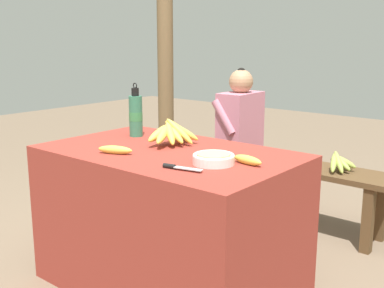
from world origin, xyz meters
The scene contains 12 objects.
ground_plane centered at (0.00, 0.00, 0.00)m, with size 12.00×12.00×0.00m, color #75604C.
market_counter centered at (0.00, 0.00, 0.36)m, with size 1.26×0.77×0.72m.
banana_bunch_ripe centered at (-0.07, 0.11, 0.79)m, with size 0.19×0.32×0.15m.
serving_bowl centered at (0.33, -0.06, 0.75)m, with size 0.19×0.19×0.05m.
water_bottle centered at (-0.38, 0.15, 0.84)m, with size 0.08×0.08×0.30m.
loose_banana_front centered at (-0.15, -0.21, 0.74)m, with size 0.17×0.11×0.04m.
loose_banana_side centered at (0.45, 0.03, 0.74)m, with size 0.16×0.06×0.04m.
knife centered at (0.26, -0.23, 0.73)m, with size 0.18×0.06×0.02m.
wooden_bench centered at (-0.10, 1.17, 0.37)m, with size 1.69×0.32×0.44m.
seated_vendor centered at (-0.39, 1.14, 0.61)m, with size 0.41×0.39×1.06m.
banana_bunch_green centered at (0.40, 1.17, 0.50)m, with size 0.17×0.27×0.14m.
support_post_near centered at (-1.27, 1.36, 1.25)m, with size 0.13×0.13×2.49m.
Camera 1 is at (1.56, -1.69, 1.26)m, focal length 45.00 mm.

